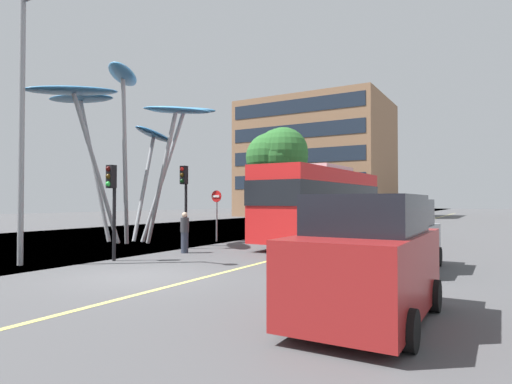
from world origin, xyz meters
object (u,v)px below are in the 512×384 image
pedestrian (185,232)px  no_entry_sign (217,207)px  red_bus (323,201)px  car_parked_near (368,261)px  traffic_light_kerb_far (185,189)px  leaf_sculpture (130,115)px  street_lamp (27,95)px  traffic_light_opposite (285,190)px  car_parked_mid (401,236)px  traffic_light_kerb_near (112,191)px  traffic_light_island_mid (261,192)px

pedestrian → no_entry_sign: (-1.74, 4.67, 0.93)m
red_bus → car_parked_near: (5.63, -12.52, -1.04)m
traffic_light_kerb_far → car_parked_near: 12.36m
car_parked_near → traffic_light_kerb_far: bearing=144.2°
leaf_sculpture → street_lamp: street_lamp is taller
red_bus → traffic_light_opposite: 5.56m
red_bus → leaf_sculpture: (-8.54, -4.48, 4.33)m
traffic_light_opposite → car_parked_mid: bearing=-48.7°
car_parked_near → car_parked_mid: size_ratio=1.04×
red_bus → no_entry_sign: size_ratio=4.00×
car_parked_near → street_lamp: bearing=176.0°
traffic_light_kerb_near → traffic_light_kerb_far: size_ratio=0.92×
traffic_light_opposite → no_entry_sign: bearing=-101.3°
pedestrian → traffic_light_opposite: bearing=93.4°
leaf_sculpture → traffic_light_opposite: leaf_sculpture is taller
leaf_sculpture → pedestrian: size_ratio=5.99×
traffic_light_island_mid → car_parked_near: size_ratio=0.89×
traffic_light_opposite → car_parked_mid: traffic_light_opposite is taller
traffic_light_island_mid → traffic_light_opposite: size_ratio=0.93×
traffic_light_kerb_near → street_lamp: bearing=-124.7°
traffic_light_island_mid → pedestrian: bearing=-84.7°
red_bus → no_entry_sign: 5.43m
leaf_sculpture → car_parked_mid: (13.48, -1.84, -5.42)m
red_bus → traffic_light_kerb_far: 6.91m
traffic_light_island_mid → pedestrian: size_ratio=2.17×
red_bus → traffic_light_kerb_far: (-4.32, -5.36, 0.54)m
traffic_light_island_mid → car_parked_mid: 11.65m
traffic_light_opposite → car_parked_near: size_ratio=0.96×
leaf_sculpture → car_parked_mid: bearing=-7.8°
car_parked_near → pedestrian: car_parked_near is taller
traffic_light_opposite → no_entry_sign: (-1.13, -5.66, -1.02)m
street_lamp → traffic_light_kerb_far: bearing=79.1°
traffic_light_kerb_far → traffic_light_opposite: 9.20m
red_bus → pedestrian: bearing=-117.3°
traffic_light_kerb_near → car_parked_mid: 9.68m
traffic_light_kerb_near → car_parked_near: traffic_light_kerb_near is taller
no_entry_sign → car_parked_near: bearing=-44.9°
car_parked_mid → red_bus: bearing=128.0°
red_bus → car_parked_mid: bearing=-52.0°
traffic_light_kerb_far → pedestrian: bearing=-50.1°
traffic_light_opposite → pedestrian: 10.54m
leaf_sculpture → street_lamp: size_ratio=1.11×
traffic_light_island_mid → leaf_sculpture: bearing=-129.7°
traffic_light_opposite → car_parked_near: traffic_light_opposite is taller
traffic_light_island_mid → street_lamp: (-1.50, -12.65, 2.93)m
car_parked_mid → street_lamp: size_ratio=0.43×
street_lamp → red_bus: bearing=64.7°
leaf_sculpture → street_lamp: 7.90m
red_bus → car_parked_near: bearing=-65.8°
red_bus → traffic_light_kerb_near: red_bus is taller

